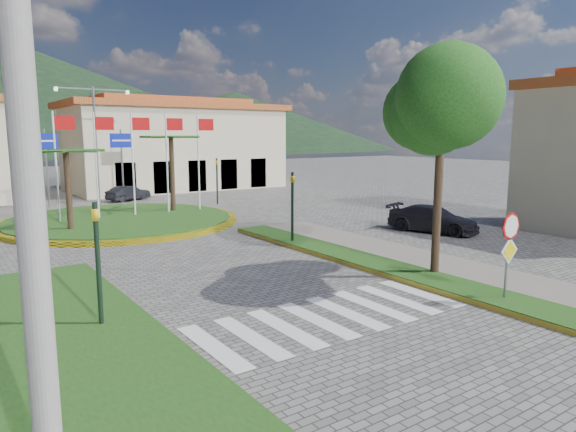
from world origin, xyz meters
TOP-DOWN VIEW (x-y plane):
  - ground at (0.00, 0.00)m, footprint 160.00×160.00m
  - sidewalk_right at (6.00, 2.00)m, footprint 4.00×28.00m
  - verge_right at (4.80, 2.00)m, footprint 1.60×28.00m
  - median_left at (-6.50, 6.00)m, footprint 5.00×14.00m
  - crosswalk at (0.00, 4.00)m, footprint 8.00×3.00m
  - roundabout_island at (0.00, 22.00)m, footprint 12.70×12.70m
  - stop_sign at (4.90, 1.96)m, footprint 0.80×0.11m
  - deciduous_tree at (5.50, 5.00)m, footprint 3.60×3.60m
  - utility_pole at (-7.50, 0.00)m, footprint 0.32×0.32m
  - traffic_light_left at (-5.20, 6.50)m, footprint 0.15×0.18m
  - traffic_light_right at (4.50, 12.00)m, footprint 0.15×0.18m
  - traffic_light_far at (8.00, 26.00)m, footprint 0.18×0.15m
  - direction_sign_west at (-2.00, 30.97)m, footprint 1.60×0.14m
  - direction_sign_east at (3.00, 30.97)m, footprint 1.60×0.14m
  - street_lamp_centre at (1.00, 30.00)m, footprint 4.80×0.16m
  - building_right at (10.00, 38.00)m, footprint 19.08×9.54m
  - hill_far_mid at (15.00, 160.00)m, footprint 180.00×180.00m
  - hill_far_east at (70.00, 135.00)m, footprint 120.00×120.00m
  - car_dark_b at (3.49, 31.48)m, footprint 3.50×2.34m
  - car_side_right at (12.00, 10.45)m, footprint 3.11×4.83m

SIDE VIEW (x-z plane):
  - ground at x=0.00m, z-range 0.00..0.00m
  - crosswalk at x=0.00m, z-range 0.00..0.01m
  - sidewalk_right at x=6.00m, z-range 0.00..0.15m
  - verge_right at x=4.80m, z-range 0.00..0.18m
  - median_left at x=-6.50m, z-range 0.00..0.18m
  - roundabout_island at x=0.00m, z-range -2.83..3.17m
  - car_dark_b at x=3.49m, z-range 0.00..1.09m
  - car_side_right at x=12.00m, z-range 0.00..1.30m
  - stop_sign at x=4.90m, z-range 0.47..3.12m
  - traffic_light_left at x=-5.20m, z-range 0.34..3.54m
  - traffic_light_right at x=4.50m, z-range 0.34..3.54m
  - traffic_light_far at x=8.00m, z-range 0.34..3.54m
  - direction_sign_west at x=-2.00m, z-range 0.93..6.13m
  - direction_sign_east at x=3.00m, z-range 0.93..6.13m
  - building_right at x=10.00m, z-range -0.12..7.93m
  - street_lamp_centre at x=1.00m, z-range 0.50..8.50m
  - utility_pole at x=-7.50m, z-range 0.00..9.00m
  - deciduous_tree at x=5.50m, z-range 1.78..8.58m
  - hill_far_east at x=70.00m, z-range 0.00..18.00m
  - hill_far_mid at x=15.00m, z-range 0.00..30.00m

